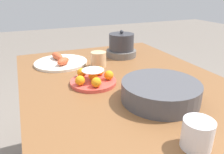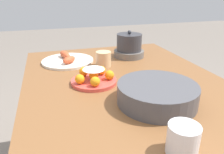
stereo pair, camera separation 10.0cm
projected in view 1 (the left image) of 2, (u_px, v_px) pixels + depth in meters
The scene contains 8 objects.
dining_table at pixel (131, 103), 1.04m from camera, with size 1.45×0.96×0.75m.
cake_plate at pixel (93, 78), 1.02m from camera, with size 0.22×0.22×0.08m.
serving_bowl at pixel (160, 91), 0.87m from camera, with size 0.31×0.31×0.08m.
sauce_bowl at pixel (162, 75), 1.10m from camera, with size 0.10×0.10×0.02m.
seafood_platter at pixel (61, 62), 1.29m from camera, with size 0.31×0.31×0.05m.
cup_near at pixel (99, 59), 1.24m from camera, with size 0.09×0.09×0.09m.
cup_far at pixel (197, 134), 0.61m from camera, with size 0.09×0.09×0.09m.
warming_pot at pixel (121, 46), 1.42m from camera, with size 0.20×0.20×0.17m.
Camera 1 is at (0.81, -0.44, 1.17)m, focal length 35.00 mm.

